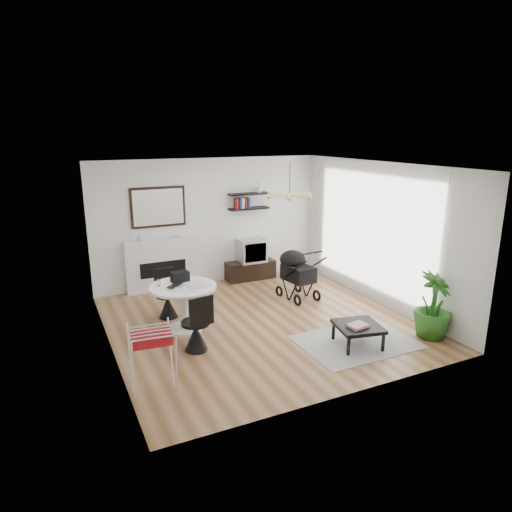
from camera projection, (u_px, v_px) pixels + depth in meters
name	position (u px, v px, depth m)	size (l,w,h in m)	color
floor	(261.00, 323.00, 7.96)	(5.00, 5.00, 0.00)	brown
ceiling	(261.00, 166.00, 7.25)	(5.00, 5.00, 0.00)	white
wall_back	(210.00, 222.00, 9.78)	(5.00, 5.00, 0.00)	white
wall_left	(105.00, 266.00, 6.57)	(5.00, 5.00, 0.00)	white
wall_right	(379.00, 234.00, 8.64)	(5.00, 5.00, 0.00)	white
sheer_curtain	(368.00, 232.00, 8.77)	(0.04, 3.60, 2.60)	white
fireplace	(162.00, 258.00, 9.44)	(1.50, 0.17, 2.16)	white
shelf_lower	(249.00, 208.00, 9.96)	(0.90, 0.25, 0.04)	black
shelf_upper	(249.00, 194.00, 9.88)	(0.90, 0.25, 0.04)	black
pendant_lamp	(289.00, 195.00, 7.95)	(0.90, 0.90, 0.10)	tan
tv_console	(250.00, 270.00, 10.26)	(1.11, 0.39, 0.42)	black
crt_tv	(251.00, 250.00, 10.14)	(0.59, 0.52, 0.52)	#B8B8BA
dining_table	(184.00, 301.00, 7.49)	(1.09, 1.09, 0.80)	white
laptop	(177.00, 286.00, 7.35)	(0.31, 0.20, 0.02)	black
black_bag	(180.00, 277.00, 7.61)	(0.29, 0.17, 0.17)	black
newspaper	(198.00, 285.00, 7.43)	(0.35, 0.28, 0.01)	white
drinking_glass	(159.00, 283.00, 7.41)	(0.06, 0.06, 0.09)	white
chair_far	(168.00, 302.00, 8.14)	(0.41, 0.42, 0.87)	black
chair_near	(196.00, 333.00, 6.88)	(0.45, 0.47, 0.92)	black
drying_rack	(153.00, 359.00, 5.76)	(0.61, 0.58, 0.84)	white
stroller	(296.00, 276.00, 9.07)	(0.63, 0.91, 1.06)	black
rug	(356.00, 342.00, 7.23)	(1.79, 1.29, 0.01)	#9E9E9E
coffee_table	(358.00, 327.00, 7.03)	(0.78, 0.78, 0.34)	black
magazines	(358.00, 326.00, 6.93)	(0.29, 0.23, 0.04)	#C13044
potted_plant	(433.00, 306.00, 7.28)	(0.60, 0.60, 1.08)	#26621C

